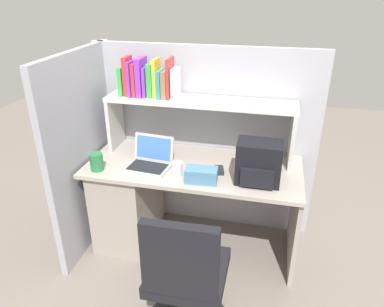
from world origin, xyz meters
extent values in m
plane|color=slate|center=(0.00, 0.00, 0.00)|extent=(8.00, 8.00, 0.00)
cube|color=#AAA093|center=(0.00, 0.00, 0.71)|extent=(1.60, 0.70, 0.03)
cube|color=#9D9388|center=(-0.55, 0.00, 0.35)|extent=(0.40, 0.64, 0.70)
cube|color=#9D9388|center=(0.78, 0.00, 0.35)|extent=(0.03, 0.64, 0.70)
cube|color=#9E9EA8|center=(0.00, 0.38, 0.78)|extent=(1.84, 0.05, 1.55)
cube|color=#9E9EA8|center=(-0.85, -0.05, 0.78)|extent=(0.05, 1.06, 1.55)
cube|color=beige|center=(-0.70, 0.20, 0.94)|extent=(0.03, 0.28, 0.42)
cube|color=beige|center=(0.70, 0.20, 0.94)|extent=(0.03, 0.28, 0.42)
cube|color=silver|center=(0.00, 0.20, 1.17)|extent=(1.44, 0.28, 0.03)
cube|color=green|center=(-0.60, 0.20, 1.29)|extent=(0.03, 0.15, 0.22)
cube|color=red|center=(-0.56, 0.21, 1.33)|extent=(0.04, 0.14, 0.29)
cube|color=purple|center=(-0.53, 0.19, 1.31)|extent=(0.02, 0.17, 0.27)
cube|color=red|center=(-0.49, 0.20, 1.30)|extent=(0.03, 0.16, 0.25)
cube|color=purple|center=(-0.45, 0.20, 1.32)|extent=(0.04, 0.18, 0.29)
cube|color=purple|center=(-0.41, 0.19, 1.29)|extent=(0.02, 0.13, 0.23)
cube|color=green|center=(-0.38, 0.21, 1.31)|extent=(0.04, 0.13, 0.25)
cube|color=yellow|center=(-0.33, 0.20, 1.32)|extent=(0.03, 0.14, 0.29)
cube|color=teal|center=(-0.30, 0.19, 1.28)|extent=(0.03, 0.15, 0.21)
cube|color=olive|center=(-0.26, 0.20, 1.28)|extent=(0.04, 0.16, 0.21)
cube|color=red|center=(-0.23, 0.21, 1.33)|extent=(0.02, 0.18, 0.30)
cube|color=white|center=(-0.19, 0.21, 1.29)|extent=(0.04, 0.13, 0.22)
cube|color=#B7BABF|center=(-0.31, -0.13, 0.74)|extent=(0.33, 0.25, 0.02)
cube|color=black|center=(-0.31, -0.14, 0.75)|extent=(0.29, 0.20, 0.00)
cube|color=#B7BABF|center=(-0.30, -0.02, 0.85)|extent=(0.31, 0.09, 0.20)
cube|color=#3F72CC|center=(-0.30, -0.02, 0.85)|extent=(0.28, 0.07, 0.16)
cube|color=black|center=(0.48, -0.13, 0.88)|extent=(0.30, 0.20, 0.29)
cube|color=black|center=(0.48, -0.24, 0.81)|extent=(0.22, 0.04, 0.13)
cube|color=#262628|center=(0.21, -0.07, 0.75)|extent=(0.08, 0.12, 0.03)
cylinder|color=white|center=(-0.08, -0.19, 0.78)|extent=(0.08, 0.08, 0.11)
cube|color=teal|center=(0.11, -0.23, 0.78)|extent=(0.23, 0.14, 0.10)
cylinder|color=#26723F|center=(-0.67, -0.23, 0.80)|extent=(0.10, 0.10, 0.13)
cylinder|color=#262628|center=(0.15, -0.80, 0.24)|extent=(0.05, 0.05, 0.41)
cube|color=black|center=(0.15, -0.80, 0.45)|extent=(0.44, 0.44, 0.08)
cube|color=black|center=(0.16, -1.00, 0.71)|extent=(0.40, 0.07, 0.44)
camera|label=1|loc=(0.53, -2.34, 1.99)|focal=33.74mm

